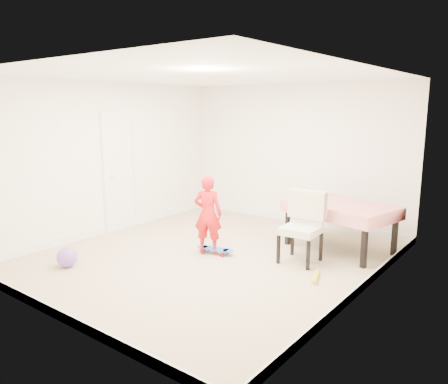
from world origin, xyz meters
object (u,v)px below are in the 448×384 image
Objects in this scene: child at (208,216)px; balloon at (67,257)px; dining_table at (339,227)px; skateboard at (215,251)px; dining_chair at (301,228)px.

child reaches higher than balloon.
dining_table reaches higher than balloon.
dining_table is 1.95m from skateboard.
dining_chair is 3.27m from balloon.
dining_table is 1.35× the size of child.
child is 2.05m from balloon.
skateboard is 0.50× the size of child.
dining_table is at bearing 48.34° from balloon.
dining_chair is 3.60× the size of balloon.
dining_table is 0.90m from dining_chair.
dining_chair reaches higher than balloon.
dining_chair reaches higher than dining_table.
balloon is (-1.28, -1.67, 0.10)m from skateboard.
dining_chair is at bearing 8.17° from skateboard.
child is (-1.48, -1.38, 0.21)m from dining_table.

